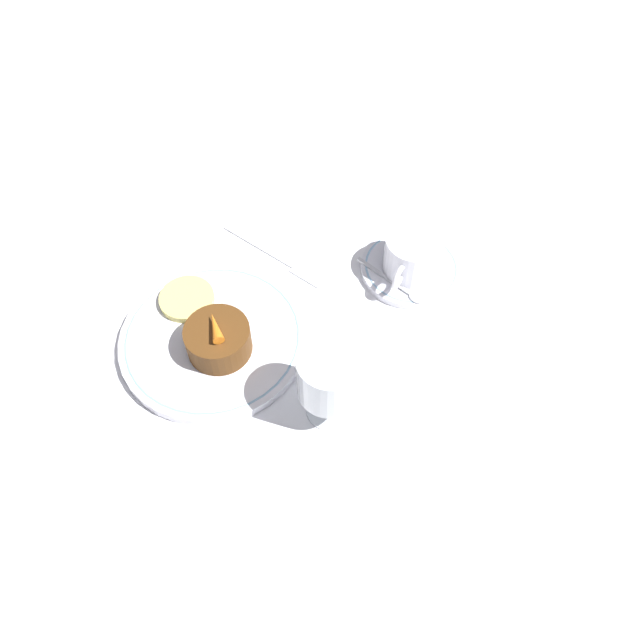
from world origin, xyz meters
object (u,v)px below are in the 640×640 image
dinner_plate (213,339)px  wine_glass (330,379)px  dessert_cake (218,340)px  fork (283,260)px  coffee_cup (413,254)px

dinner_plate → wine_glass: wine_glass is taller
dinner_plate → dessert_cake: bearing=60.7°
wine_glass → dinner_plate: bearing=-95.7°
fork → dessert_cake: (0.17, 0.01, 0.03)m
coffee_cup → wine_glass: wine_glass is taller
coffee_cup → wine_glass: size_ratio=0.90×
coffee_cup → wine_glass: 0.25m
coffee_cup → fork: 0.18m
dinner_plate → dessert_cake: size_ratio=2.93×
dinner_plate → fork: bearing=176.3°
wine_glass → dessert_cake: size_ratio=1.42×
dinner_plate → wine_glass: size_ratio=2.06×
dinner_plate → dessert_cake: 0.03m
fork → dessert_cake: size_ratio=2.19×
dinner_plate → fork: (-0.16, 0.01, -0.01)m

